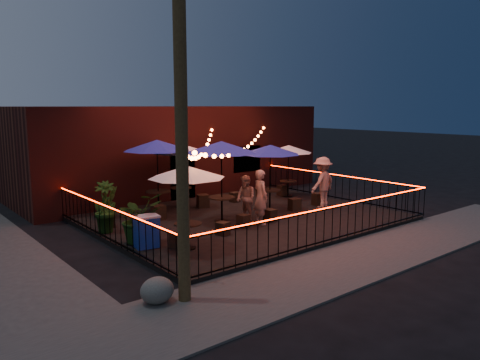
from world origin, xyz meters
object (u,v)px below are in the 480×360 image
object	(u,v)px
cafe_table_4	(270,151)
cafe_table_5	(289,150)
cafe_table_0	(187,173)
boulder	(157,290)
cafe_table_1	(157,146)
cafe_table_2	(221,148)
cafe_table_3	(180,149)
cooler	(147,231)
utility_pole	(181,108)

from	to	relation	value
cafe_table_4	cafe_table_5	size ratio (longest dim) A/B	1.16
cafe_table_0	boulder	xyz separation A→B (m)	(-2.32, -2.43, -1.94)
cafe_table_0	cafe_table_1	distance (m)	4.52
cafe_table_2	cafe_table_4	size ratio (longest dim) A/B	0.98
cafe_table_3	cooler	bearing A→B (deg)	-132.53
utility_pole	cafe_table_4	world-z (taller)	utility_pole
cafe_table_0	cafe_table_3	world-z (taller)	cafe_table_3
cafe_table_0	cafe_table_4	size ratio (longest dim) A/B	0.96
cafe_table_4	cafe_table_5	xyz separation A→B (m)	(2.35, 1.39, -0.21)
cafe_table_2	cooler	world-z (taller)	cafe_table_2
utility_pole	cooler	xyz separation A→B (m)	(0.99, 3.49, -3.39)
cafe_table_3	boulder	size ratio (longest dim) A/B	3.18
cafe_table_1	cafe_table_3	bearing A→B (deg)	19.05
cafe_table_0	cafe_table_4	distance (m)	5.48
cafe_table_0	cooler	bearing A→B (deg)	135.12
utility_pole	cafe_table_2	bearing A→B (deg)	45.98
cafe_table_5	boulder	size ratio (longest dim) A/B	3.08
utility_pole	cafe_table_0	distance (m)	3.67
cafe_table_0	cooler	world-z (taller)	cafe_table_0
cafe_table_2	cafe_table_5	xyz separation A→B (m)	(4.86, 1.72, -0.46)
utility_pole	cafe_table_5	distance (m)	11.25
utility_pole	cafe_table_4	bearing A→B (deg)	35.13
cafe_table_2	cafe_table_5	distance (m)	5.17
cafe_table_1	cafe_table_4	bearing A→B (deg)	-30.62
cafe_table_5	boulder	world-z (taller)	cafe_table_5
boulder	cafe_table_5	bearing A→B (deg)	31.61
cafe_table_2	boulder	xyz separation A→B (m)	(-4.85, -4.26, -2.33)
cooler	utility_pole	bearing A→B (deg)	-96.70
cafe_table_2	cafe_table_5	bearing A→B (deg)	19.51
cafe_table_3	boulder	bearing A→B (deg)	-125.32
cafe_table_4	cooler	size ratio (longest dim) A/B	3.19
cafe_table_0	cafe_table_1	xyz separation A→B (m)	(1.48, 4.26, 0.36)
cafe_table_3	cafe_table_4	distance (m)	3.44
cafe_table_1	boulder	distance (m)	8.03
cooler	cafe_table_2	bearing A→B (deg)	25.71
cooler	boulder	world-z (taller)	cooler
cafe_table_2	boulder	distance (m)	6.86
cafe_table_5	cooler	world-z (taller)	cafe_table_5
utility_pole	cafe_table_1	size ratio (longest dim) A/B	2.82
utility_pole	cafe_table_5	size ratio (longest dim) A/B	3.25
utility_pole	cafe_table_1	world-z (taller)	utility_pole
cafe_table_0	cafe_table_5	bearing A→B (deg)	25.64
cafe_table_1	cafe_table_5	size ratio (longest dim) A/B	1.15
cooler	boulder	size ratio (longest dim) A/B	1.13
cafe_table_0	cafe_table_5	distance (m)	8.20
utility_pole	cafe_table_4	xyz separation A→B (m)	(6.85, 4.82, -1.61)
cafe_table_4	boulder	world-z (taller)	cafe_table_4
cafe_table_2	cooler	distance (m)	4.05
cafe_table_3	cafe_table_1	bearing A→B (deg)	-160.95
utility_pole	cafe_table_2	world-z (taller)	utility_pole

